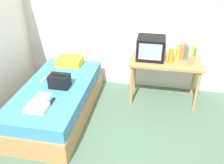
{
  "coord_description": "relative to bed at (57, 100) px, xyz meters",
  "views": [
    {
      "loc": [
        0.45,
        -2.24,
        2.45
      ],
      "look_at": [
        -0.15,
        0.97,
        0.57
      ],
      "focal_mm": 39.83,
      "sensor_mm": 36.0,
      "label": 1
    }
  ],
  "objects": [
    {
      "name": "handbag",
      "position": [
        0.08,
        0.0,
        0.36
      ],
      "size": [
        0.3,
        0.2,
        0.23
      ],
      "color": "black",
      "rests_on": "bed"
    },
    {
      "name": "remote_silver",
      "position": [
        -0.25,
        0.13,
        0.27
      ],
      "size": [
        0.04,
        0.14,
        0.02
      ],
      "primitive_type": "cube",
      "color": "#B7B7BC",
      "rests_on": "bed"
    },
    {
      "name": "folded_towel",
      "position": [
        -0.01,
        -0.61,
        0.29
      ],
      "size": [
        0.28,
        0.22,
        0.06
      ],
      "primitive_type": "cube",
      "color": "white",
      "rests_on": "bed"
    },
    {
      "name": "tv",
      "position": [
        1.37,
        0.76,
        0.68
      ],
      "size": [
        0.44,
        0.39,
        0.36
      ],
      "color": "black",
      "rests_on": "desk"
    },
    {
      "name": "magazine",
      "position": [
        -0.07,
        -0.34,
        0.26
      ],
      "size": [
        0.21,
        0.29,
        0.01
      ],
      "primitive_type": "cube",
      "color": "white",
      "rests_on": "bed"
    },
    {
      "name": "remote_dark",
      "position": [
        0.11,
        -0.41,
        0.27
      ],
      "size": [
        0.04,
        0.16,
        0.02
      ],
      "primitive_type": "cube",
      "color": "black",
      "rests_on": "bed"
    },
    {
      "name": "ground_plane",
      "position": [
        0.99,
        -0.79,
        -0.25
      ],
      "size": [
        8.0,
        8.0,
        0.0
      ],
      "primitive_type": "plane",
      "color": "#4C6B56"
    },
    {
      "name": "bed",
      "position": [
        0.0,
        0.0,
        0.0
      ],
      "size": [
        1.0,
        2.0,
        0.51
      ],
      "color": "#B27F4C",
      "rests_on": "ground"
    },
    {
      "name": "pillow",
      "position": [
        -0.03,
        0.76,
        0.33
      ],
      "size": [
        0.42,
        0.32,
        0.13
      ],
      "primitive_type": "cube",
      "color": "yellow",
      "rests_on": "bed"
    },
    {
      "name": "wall_back",
      "position": [
        0.99,
        1.21,
        1.05
      ],
      "size": [
        5.2,
        0.1,
        2.6
      ],
      "primitive_type": "cube",
      "color": "silver",
      "rests_on": "ground"
    },
    {
      "name": "picture_frame",
      "position": [
        2.0,
        0.62,
        0.57
      ],
      "size": [
        0.11,
        0.02,
        0.14
      ],
      "primitive_type": "cube",
      "color": "#9E754C",
      "rests_on": "desk"
    },
    {
      "name": "desk",
      "position": [
        1.63,
        0.74,
        0.41
      ],
      "size": [
        1.16,
        0.6,
        0.76
      ],
      "color": "#B27F4C",
      "rests_on": "ground"
    },
    {
      "name": "book_row",
      "position": [
        1.93,
        0.87,
        0.61
      ],
      "size": [
        0.3,
        0.16,
        0.25
      ],
      "color": "gold",
      "rests_on": "desk"
    },
    {
      "name": "water_bottle",
      "position": [
        1.69,
        0.64,
        0.62
      ],
      "size": [
        0.08,
        0.08,
        0.24
      ],
      "primitive_type": "cylinder",
      "color": "orange",
      "rests_on": "desk"
    }
  ]
}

